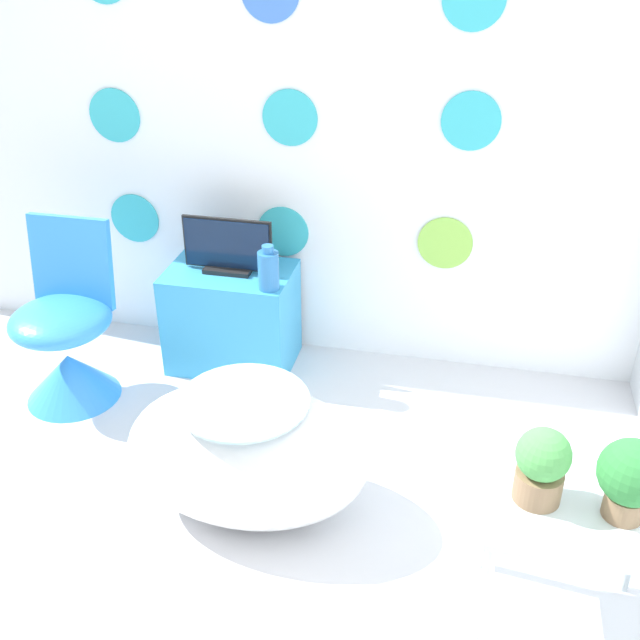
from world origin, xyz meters
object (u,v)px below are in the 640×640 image
(tv, at_px, (228,248))
(potted_plant_left, at_px, (542,465))
(bathtub, at_px, (247,453))
(chair, at_px, (67,345))
(potted_plant_right, at_px, (631,477))
(vase, at_px, (268,270))

(tv, height_order, potted_plant_left, tv)
(tv, distance_m, potted_plant_left, 1.77)
(bathtub, bearing_deg, chair, 152.56)
(chair, bearing_deg, potted_plant_left, -21.69)
(bathtub, relative_size, potted_plant_right, 3.52)
(potted_plant_left, bearing_deg, potted_plant_right, -4.80)
(chair, bearing_deg, potted_plant_right, -20.02)
(bathtub, height_order, chair, chair)
(potted_plant_right, bearing_deg, tv, 142.02)
(tv, bearing_deg, bathtub, -68.69)
(bathtub, height_order, tv, tv)
(chair, distance_m, vase, 0.94)
(vase, height_order, potted_plant_left, potted_plant_left)
(vase, bearing_deg, potted_plant_right, -39.20)
(chair, xyz_separation_m, vase, (0.84, 0.29, 0.32))
(chair, distance_m, tv, 0.82)
(bathtub, bearing_deg, tv, 111.31)
(potted_plant_left, relative_size, potted_plant_right, 0.95)
(vase, height_order, potted_plant_right, potted_plant_right)
(vase, bearing_deg, tv, 150.01)
(tv, bearing_deg, vase, -29.99)
(bathtub, bearing_deg, potted_plant_left, -15.29)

